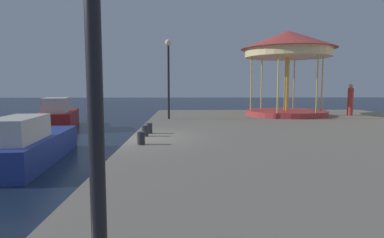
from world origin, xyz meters
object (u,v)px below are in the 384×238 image
at_px(bollard_north, 145,131).
at_px(person_by_the_water, 350,101).
at_px(bollard_south, 141,138).
at_px(motorboat_blue, 30,145).
at_px(bollard_center, 149,128).
at_px(lamp_post_mid_promenade, 168,65).
at_px(motorboat_red, 58,117).
at_px(carousel, 288,53).

bearing_deg(bollard_north, person_by_the_water, 34.37).
height_order(bollard_south, person_by_the_water, person_by_the_water).
height_order(motorboat_blue, bollard_north, motorboat_blue).
bearing_deg(bollard_north, bollard_south, -87.37).
bearing_deg(bollard_center, motorboat_blue, -160.42).
distance_m(lamp_post_mid_promenade, person_by_the_water, 11.41).
relative_size(lamp_post_mid_promenade, person_by_the_water, 2.24).
bearing_deg(bollard_south, person_by_the_water, 39.66).
bearing_deg(lamp_post_mid_promenade, bollard_south, -93.61).
bearing_deg(person_by_the_water, motorboat_red, 178.44).
bearing_deg(motorboat_blue, bollard_center, 19.58).
relative_size(bollard_center, person_by_the_water, 0.21).
xyz_separation_m(motorboat_red, motorboat_blue, (2.59, -9.15, -0.10)).
xyz_separation_m(motorboat_red, bollard_north, (6.39, -8.46, 0.28)).
bearing_deg(bollard_south, carousel, 51.94).
relative_size(motorboat_red, bollard_north, 13.79).
xyz_separation_m(carousel, bollard_center, (-7.64, -7.45, -3.62)).
bearing_deg(carousel, motorboat_blue, -142.55).
height_order(bollard_north, bollard_center, same).
distance_m(motorboat_red, motorboat_blue, 9.51).
height_order(motorboat_red, carousel, carousel).
distance_m(carousel, lamp_post_mid_promenade, 7.48).
bearing_deg(motorboat_red, carousel, -1.30).
bearing_deg(person_by_the_water, bollard_south, -140.34).
bearing_deg(bollard_center, lamp_post_mid_promenade, 84.88).
distance_m(bollard_north, person_by_the_water, 14.13).
distance_m(carousel, person_by_the_water, 4.89).
xyz_separation_m(bollard_north, bollard_south, (0.07, -1.63, 0.00)).
bearing_deg(carousel, bollard_north, -133.49).
bearing_deg(person_by_the_water, carousel, 177.49).
height_order(motorboat_red, bollard_center, motorboat_red).
height_order(motorboat_blue, lamp_post_mid_promenade, lamp_post_mid_promenade).
bearing_deg(motorboat_red, bollard_south, -57.34).
bearing_deg(motorboat_blue, motorboat_red, 105.78).
xyz_separation_m(motorboat_red, person_by_the_water, (18.04, -0.49, 0.99)).
relative_size(bollard_north, person_by_the_water, 0.21).
height_order(motorboat_red, bollard_north, motorboat_red).
xyz_separation_m(carousel, bollard_south, (-7.65, -9.77, -3.62)).
xyz_separation_m(motorboat_red, bollard_center, (6.47, -7.77, 0.28)).
bearing_deg(bollard_south, motorboat_red, 122.66).
relative_size(lamp_post_mid_promenade, bollard_center, 10.82).
relative_size(motorboat_red, bollard_center, 13.79).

